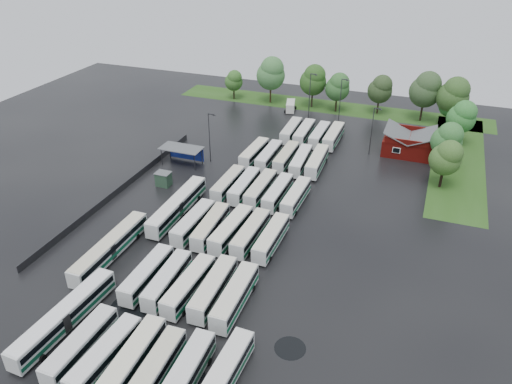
% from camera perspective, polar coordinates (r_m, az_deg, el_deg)
% --- Properties ---
extents(ground, '(160.00, 160.00, 0.00)m').
position_cam_1_polar(ground, '(76.50, -4.59, -5.50)').
color(ground, black).
rests_on(ground, ground).
extents(brick_building, '(10.07, 8.60, 5.39)m').
position_cam_1_polar(brick_building, '(107.68, 17.04, 5.19)').
color(brick_building, maroon).
rests_on(brick_building, ground).
extents(wash_shed, '(8.20, 4.20, 3.58)m').
position_cam_1_polar(wash_shed, '(99.12, -8.41, 4.81)').
color(wash_shed, '#2D2D30').
rests_on(wash_shed, ground).
extents(utility_hut, '(2.70, 2.20, 2.62)m').
position_cam_1_polar(utility_hut, '(92.10, -10.53, 1.48)').
color(utility_hut, '#233D2A').
rests_on(utility_hut, ground).
extents(grass_strip_north, '(80.00, 10.00, 0.01)m').
position_cam_1_polar(grass_strip_north, '(131.39, 8.25, 9.63)').
color(grass_strip_north, '#254C15').
rests_on(grass_strip_north, ground).
extents(grass_strip_east, '(10.00, 50.00, 0.01)m').
position_cam_1_polar(grass_strip_east, '(108.56, 22.11, 3.38)').
color(grass_strip_east, '#254C15').
rests_on(grass_strip_east, ground).
extents(west_fence, '(0.10, 50.00, 1.20)m').
position_cam_1_polar(west_fence, '(92.16, -15.13, 0.42)').
color(west_fence, '#2D2D30').
rests_on(west_fence, ground).
extents(bus_r0c0, '(2.46, 10.84, 3.01)m').
position_cam_1_polar(bus_r0c0, '(61.00, -19.38, -16.18)').
color(bus_r0c0, silver).
rests_on(bus_r0c0, ground).
extents(bus_r0c1, '(2.79, 10.82, 2.98)m').
position_cam_1_polar(bus_r0c1, '(59.17, -16.87, -17.42)').
color(bus_r0c1, silver).
rests_on(bus_r0c1, ground).
extents(bus_r0c2, '(2.76, 11.18, 3.09)m').
position_cam_1_polar(bus_r0c2, '(57.91, -13.91, -18.08)').
color(bus_r0c2, silver).
rests_on(bus_r0c2, ground).
extents(bus_r0c3, '(2.64, 10.70, 2.96)m').
position_cam_1_polar(bus_r0c3, '(56.49, -11.47, -19.37)').
color(bus_r0c3, silver).
rests_on(bus_r0c3, ground).
extents(bus_r0c4, '(2.67, 11.10, 3.07)m').
position_cam_1_polar(bus_r0c4, '(55.45, -8.15, -20.08)').
color(bus_r0c4, silver).
rests_on(bus_r0c4, ground).
extents(bus_r1c0, '(2.41, 10.78, 2.99)m').
position_cam_1_polar(bus_r1c0, '(68.56, -12.36, -9.17)').
color(bus_r1c0, silver).
rests_on(bus_r1c0, ground).
extents(bus_r1c1, '(2.68, 10.63, 2.94)m').
position_cam_1_polar(bus_r1c1, '(67.17, -10.09, -9.86)').
color(bus_r1c1, silver).
rests_on(bus_r1c1, ground).
extents(bus_r1c2, '(2.62, 10.92, 3.02)m').
position_cam_1_polar(bus_r1c2, '(65.76, -7.68, -10.57)').
color(bus_r1c2, silver).
rests_on(bus_r1c2, ground).
extents(bus_r1c3, '(2.68, 11.16, 3.09)m').
position_cam_1_polar(bus_r1c3, '(64.96, -4.89, -10.92)').
color(bus_r1c3, silver).
rests_on(bus_r1c3, ground).
extents(bus_r1c4, '(2.57, 11.21, 3.11)m').
position_cam_1_polar(bus_r1c4, '(63.62, -2.41, -11.83)').
color(bus_r1c4, silver).
rests_on(bus_r1c4, ground).
extents(bus_r2c0, '(2.52, 10.88, 3.02)m').
position_cam_1_polar(bus_r2c0, '(77.92, -7.17, -3.47)').
color(bus_r2c0, silver).
rests_on(bus_r2c0, ground).
extents(bus_r2c1, '(2.73, 10.79, 2.98)m').
position_cam_1_polar(bus_r2c1, '(76.74, -5.21, -3.93)').
color(bus_r2c1, silver).
rests_on(bus_r2c1, ground).
extents(bus_r2c2, '(2.92, 11.24, 3.10)m').
position_cam_1_polar(bus_r2c2, '(75.70, -2.86, -4.29)').
color(bus_r2c2, silver).
rests_on(bus_r2c2, ground).
extents(bus_r2c3, '(2.52, 10.90, 3.02)m').
position_cam_1_polar(bus_r2c3, '(74.86, -0.62, -4.72)').
color(bus_r2c3, silver).
rests_on(bus_r2c3, ground).
extents(bus_r2c4, '(2.38, 10.67, 2.96)m').
position_cam_1_polar(bus_r2c4, '(73.91, 1.74, -5.26)').
color(bus_r2c4, silver).
rests_on(bus_r2c4, ground).
extents(bus_r3c0, '(2.31, 10.59, 2.94)m').
position_cam_1_polar(bus_r3c0, '(88.49, -3.21, 0.97)').
color(bus_r3c0, silver).
rests_on(bus_r3c0, ground).
extents(bus_r3c1, '(2.39, 10.69, 2.97)m').
position_cam_1_polar(bus_r3c1, '(87.60, -1.34, 0.71)').
color(bus_r3c1, silver).
rests_on(bus_r3c1, ground).
extents(bus_r3c2, '(2.41, 10.90, 3.03)m').
position_cam_1_polar(bus_r3c2, '(86.65, 0.55, 0.40)').
color(bus_r3c2, silver).
rests_on(bus_r3c2, ground).
extents(bus_r3c3, '(2.39, 10.65, 2.96)m').
position_cam_1_polar(bus_r3c3, '(85.58, 2.50, -0.06)').
color(bus_r3c3, silver).
rests_on(bus_r3c3, ground).
extents(bus_r3c4, '(2.45, 10.60, 2.94)m').
position_cam_1_polar(bus_r3c4, '(84.65, 4.59, -0.49)').
color(bus_r3c4, silver).
rests_on(bus_r3c4, ground).
extents(bus_r4c0, '(2.58, 10.74, 2.97)m').
position_cam_1_polar(bus_r4c0, '(99.98, -0.21, 4.51)').
color(bus_r4c0, silver).
rests_on(bus_r4c0, ground).
extents(bus_r4c1, '(2.34, 10.69, 2.97)m').
position_cam_1_polar(bus_r4c1, '(98.74, 1.50, 4.17)').
color(bus_r4c1, silver).
rests_on(bus_r4c1, ground).
extents(bus_r4c2, '(2.29, 10.71, 2.98)m').
position_cam_1_polar(bus_r4c2, '(98.34, 3.48, 4.02)').
color(bus_r4c2, silver).
rests_on(bus_r4c2, ground).
extents(bus_r4c3, '(2.79, 10.81, 2.98)m').
position_cam_1_polar(bus_r4c3, '(97.04, 5.14, 3.59)').
color(bus_r4c3, silver).
rests_on(bus_r4c3, ground).
extents(bus_r4c4, '(2.73, 11.23, 3.11)m').
position_cam_1_polar(bus_r4c4, '(96.89, 6.98, 3.49)').
color(bus_r4c4, silver).
rests_on(bus_r4c4, ground).
extents(bus_r5c1, '(2.63, 10.89, 3.01)m').
position_cam_1_polar(bus_r5c1, '(110.84, 4.03, 7.01)').
color(bus_r5c1, silver).
rests_on(bus_r5c1, ground).
extents(bus_r5c2, '(2.54, 10.99, 3.05)m').
position_cam_1_polar(bus_r5c2, '(109.95, 5.53, 6.77)').
color(bus_r5c2, silver).
rests_on(bus_r5c2, ground).
extents(bus_r5c3, '(2.32, 10.70, 2.98)m').
position_cam_1_polar(bus_r5c3, '(109.22, 7.26, 6.49)').
color(bus_r5c3, silver).
rests_on(bus_r5c3, ground).
extents(bus_r5c4, '(2.40, 11.17, 3.11)m').
position_cam_1_polar(bus_r5c4, '(108.86, 8.85, 6.33)').
color(bus_r5c4, silver).
rests_on(bus_r5c4, ground).
extents(artic_bus_west_a, '(3.08, 16.21, 2.99)m').
position_cam_1_polar(artic_bus_west_a, '(65.10, -21.03, -13.14)').
color(artic_bus_west_a, silver).
rests_on(artic_bus_west_a, ground).
extents(artic_bus_west_b, '(2.57, 16.77, 3.11)m').
position_cam_1_polar(artic_bus_west_b, '(82.50, -8.97, -1.55)').
color(artic_bus_west_b, silver).
rests_on(artic_bus_west_b, ground).
extents(artic_bus_west_c, '(2.41, 16.38, 3.04)m').
position_cam_1_polar(artic_bus_west_c, '(74.77, -16.33, -6.11)').
color(artic_bus_west_c, silver).
rests_on(artic_bus_west_c, ground).
extents(minibus, '(3.28, 5.76, 2.37)m').
position_cam_1_polar(minibus, '(127.00, 3.97, 9.80)').
color(minibus, silver).
rests_on(minibus, ground).
extents(tree_north_0, '(4.74, 4.74, 7.85)m').
position_cam_1_polar(tree_north_0, '(134.52, -2.53, 12.63)').
color(tree_north_0, black).
rests_on(tree_north_0, ground).
extents(tree_north_1, '(7.33, 7.33, 12.15)m').
position_cam_1_polar(tree_north_1, '(130.88, 1.75, 13.43)').
color(tree_north_1, '#3C2A16').
rests_on(tree_north_1, ground).
extents(tree_north_2, '(6.69, 6.69, 11.08)m').
position_cam_1_polar(tree_north_2, '(128.42, 6.60, 12.63)').
color(tree_north_2, '#34261D').
rests_on(tree_north_2, ground).
extents(tree_north_3, '(6.00, 6.00, 9.94)m').
position_cam_1_polar(tree_north_3, '(126.28, 9.36, 11.80)').
color(tree_north_3, black).
rests_on(tree_north_3, ground).
extents(tree_north_4, '(5.94, 5.94, 9.84)m').
position_cam_1_polar(tree_north_4, '(126.84, 14.06, 11.37)').
color(tree_north_4, black).
rests_on(tree_north_4, ground).
extents(tree_north_5, '(7.28, 7.28, 12.06)m').
position_cam_1_polar(tree_north_5, '(124.66, 18.86, 11.06)').
color(tree_north_5, black).
rests_on(tree_north_5, ground).
extents(tree_north_6, '(7.21, 7.21, 11.94)m').
position_cam_1_polar(tree_north_6, '(122.93, 21.68, 10.28)').
color(tree_north_6, '#3C2A1F').
rests_on(tree_north_6, ground).
extents(tree_east_0, '(5.64, 5.62, 9.30)m').
position_cam_1_polar(tree_east_0, '(94.01, 20.96, 3.71)').
color(tree_east_0, black).
rests_on(tree_east_0, ground).
extents(tree_east_1, '(5.85, 5.85, 9.69)m').
position_cam_1_polar(tree_east_1, '(101.25, 21.07, 5.65)').
color(tree_east_1, black).
rests_on(tree_east_1, ground).
extents(tree_east_2, '(4.61, 4.59, 7.60)m').
position_cam_1_polar(tree_east_2, '(106.64, 21.03, 6.04)').
color(tree_east_2, '#2F2115').
rests_on(tree_east_2, ground).
extents(tree_east_3, '(6.01, 6.01, 9.96)m').
position_cam_1_polar(tree_east_3, '(113.76, 22.52, 7.98)').
color(tree_east_3, black).
rests_on(tree_east_3, ground).
extents(tree_east_4, '(5.15, 5.15, 8.52)m').
position_cam_1_polar(tree_east_4, '(123.67, 21.42, 9.35)').
color(tree_east_4, black).
rests_on(tree_east_4, ground).
extents(lamp_post_ne, '(1.55, 0.30, 10.08)m').
position_cam_1_polar(lamp_post_ne, '(103.53, 13.19, 7.15)').
color(lamp_post_ne, '#2D2D30').
rests_on(lamp_post_ne, ground).
extents(lamp_post_nw, '(1.57, 0.31, 10.19)m').
position_cam_1_polar(lamp_post_nw, '(98.06, -5.29, 6.60)').
color(lamp_post_nw, '#2D2D30').
rests_on(lamp_post_nw, ground).
extents(lamp_post_back_w, '(1.69, 0.33, 10.94)m').
position_cam_1_polar(lamp_post_back_w, '(121.12, 6.23, 11.24)').
color(lamp_post_back_w, '#2D2D30').
rests_on(lamp_post_back_w, ground).
extents(lamp_post_back_e, '(1.63, 0.32, 10.58)m').
position_cam_1_polar(lamp_post_back_e, '(119.24, 9.70, 10.60)').
color(lamp_post_back_e, '#2D2D30').
rests_on(lamp_post_back_e, ground).
extents(puddle_0, '(5.35, 5.35, 0.01)m').
position_cam_1_polar(puddle_0, '(66.58, -14.08, -12.62)').
color(puddle_0, black).
rests_on(puddle_0, ground).
extents(puddle_1, '(4.56, 4.56, 0.01)m').
position_cam_1_polar(puddle_1, '(57.29, -8.09, -20.53)').
color(puddle_1, black).
rests_on(puddle_1, ground).
extents(puddle_2, '(7.45, 7.45, 0.01)m').
position_cam_1_polar(puddle_2, '(81.47, -9.21, -3.43)').
color(puddle_2, black).
rests_on(puddle_2, ground).
extents(puddle_3, '(3.45, 3.45, 0.01)m').
position_cam_1_polar(puddle_3, '(74.26, -3.01, -6.64)').
color(puddle_3, black).
rests_on(puddle_3, ground).
extents(puddle_4, '(3.68, 3.68, 0.01)m').
position_cam_1_polar(puddle_4, '(59.91, 3.92, -17.38)').
color(puddle_4, black).
rests_on(puddle_4, ground).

